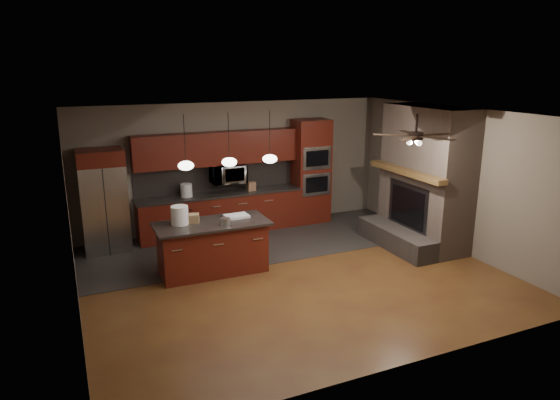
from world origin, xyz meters
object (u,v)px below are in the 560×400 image
kitchen_island (213,247)px  counter_bucket (186,190)px  counter_box (251,186)px  white_bucket (180,215)px  paint_can (226,222)px  paint_tray (237,216)px  oven_tower (311,171)px  cardboard_box (192,218)px  microwave (228,174)px  refrigerator (104,201)px

kitchen_island → counter_bucket: 2.07m
counter_box → white_bucket: bearing=-143.4°
kitchen_island → paint_can: size_ratio=11.23×
paint_tray → counter_bucket: 1.92m
oven_tower → counter_bucket: bearing=179.9°
paint_can → counter_box: size_ratio=0.91×
oven_tower → cardboard_box: bearing=-150.4°
counter_bucket → counter_box: bearing=-2.0°
oven_tower → microwave: 1.98m
paint_can → counter_bucket: 2.21m
oven_tower → paint_can: oven_tower is taller
oven_tower → white_bucket: 3.94m
kitchen_island → paint_can: bearing=-48.7°
kitchen_island → white_bucket: (-0.52, 0.13, 0.62)m
paint_can → counter_bucket: counter_bucket is taller
paint_can → paint_tray: 0.47m
refrigerator → paint_tray: (2.11, -1.78, -0.07)m
oven_tower → counter_box: bearing=-178.4°
refrigerator → paint_can: (1.79, -2.13, -0.03)m
oven_tower → counter_bucket: (-2.90, 0.01, -0.15)m
counter_bucket → oven_tower: bearing=-0.1°
refrigerator → white_bucket: refrigerator is taller
counter_box → microwave: bearing=162.7°
refrigerator → cardboard_box: size_ratio=8.35×
refrigerator → kitchen_island: (1.61, -1.91, -0.54)m
cardboard_box → paint_tray: bearing=17.2°
refrigerator → paint_can: size_ratio=11.42×
refrigerator → cardboard_box: refrigerator is taller
paint_tray → cardboard_box: (-0.81, 0.01, 0.06)m
paint_can → white_bucket: bearing=154.0°
cardboard_box → counter_bucket: bearing=96.9°
counter_bucket → white_bucket: bearing=-106.9°
white_bucket → cardboard_box: bearing=1.8°
white_bucket → cardboard_box: (0.21, 0.01, -0.08)m
paint_can → oven_tower: bearing=38.5°
cardboard_box → counter_bucket: counter_bucket is taller
microwave → kitchen_island: (-0.97, -2.04, -0.83)m
microwave → counter_box: size_ratio=3.77×
white_bucket → cardboard_box: 0.23m
oven_tower → paint_tray: (-2.45, -1.86, -0.25)m
kitchen_island → paint_tray: paint_tray is taller
kitchen_island → counter_box: size_ratio=10.24×
oven_tower → counter_box: 1.50m
oven_tower → refrigerator: bearing=-179.1°
white_bucket → refrigerator: bearing=121.3°
oven_tower → kitchen_island: 3.63m
refrigerator → counter_box: bearing=0.6°
oven_tower → refrigerator: (-4.55, -0.07, -0.18)m
microwave → refrigerator: bearing=-177.1°
microwave → counter_bucket: size_ratio=2.68×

